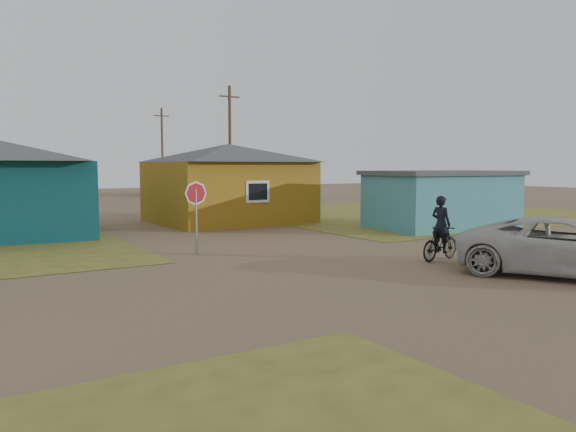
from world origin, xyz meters
The scene contains 11 objects.
ground centered at (0.00, 0.00, 0.00)m, with size 120.00×120.00×0.00m, color brown.
grass_ne centered at (14.00, 13.00, 0.01)m, with size 20.00×18.00×0.00m, color olive.
house_yellow centered at (2.50, 14.00, 2.00)m, with size 7.72×6.76×3.90m.
shed_turquoise centered at (9.50, 6.50, 1.31)m, with size 6.71×4.93×2.60m.
house_pale_west centered at (-6.00, 34.00, 1.86)m, with size 7.04×6.15×3.60m.
house_beige_east centered at (10.00, 40.00, 1.86)m, with size 6.95×6.05×3.60m.
utility_pole_near centered at (6.50, 22.00, 4.14)m, with size 1.40×0.20×8.00m.
utility_pole_far centered at (7.50, 38.00, 4.14)m, with size 1.40×0.20×8.00m.
stop_sign centered at (-2.91, 5.14, 1.73)m, with size 0.74×0.26×2.34m.
cyclist centered at (2.85, 0.29, 0.71)m, with size 1.77×0.75×1.94m.
vehicle centered at (3.77, -3.15, 0.75)m, with size 2.48×5.38×1.49m, color beige.
Camera 1 is at (-9.76, -11.40, 2.82)m, focal length 35.00 mm.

